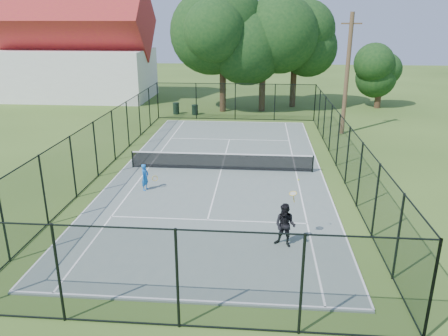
# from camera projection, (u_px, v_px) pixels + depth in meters

# --- Properties ---
(ground) EXTENTS (120.00, 120.00, 0.00)m
(ground) POSITION_uv_depth(u_px,v_px,m) (221.00, 171.00, 24.24)
(ground) COLOR #37551D
(tennis_court) EXTENTS (11.00, 24.00, 0.06)m
(tennis_court) POSITION_uv_depth(u_px,v_px,m) (221.00, 170.00, 24.23)
(tennis_court) COLOR slate
(tennis_court) RESTS_ON ground
(tennis_net) EXTENTS (10.08, 0.08, 0.95)m
(tennis_net) POSITION_uv_depth(u_px,v_px,m) (221.00, 161.00, 24.05)
(tennis_net) COLOR black
(tennis_net) RESTS_ON tennis_court
(fence) EXTENTS (13.10, 26.10, 3.00)m
(fence) POSITION_uv_depth(u_px,v_px,m) (221.00, 145.00, 23.75)
(fence) COLOR black
(fence) RESTS_ON ground
(tree_near_left) EXTENTS (7.66, 7.66, 9.99)m
(tree_near_left) POSITION_uv_depth(u_px,v_px,m) (223.00, 41.00, 37.72)
(tree_near_left) COLOR #332114
(tree_near_left) RESTS_ON ground
(tree_near_mid) EXTENTS (6.95, 6.95, 9.09)m
(tree_near_mid) POSITION_uv_depth(u_px,v_px,m) (263.00, 47.00, 38.12)
(tree_near_mid) COLOR #332114
(tree_near_mid) RESTS_ON ground
(tree_near_right) EXTENTS (6.21, 6.21, 8.57)m
(tree_near_right) POSITION_uv_depth(u_px,v_px,m) (295.00, 48.00, 40.09)
(tree_near_right) COLOR #332114
(tree_near_right) RESTS_ON ground
(tree_far_right) EXTENTS (3.82, 3.82, 5.05)m
(tree_far_right) POSITION_uv_depth(u_px,v_px,m) (381.00, 74.00, 40.22)
(tree_far_right) COLOR #332114
(tree_far_right) RESTS_ON ground
(building) EXTENTS (15.30, 8.15, 11.87)m
(building) POSITION_uv_depth(u_px,v_px,m) (75.00, 50.00, 44.70)
(building) COLOR silver
(building) RESTS_ON ground
(trash_bin_left) EXTENTS (0.58, 0.58, 1.01)m
(trash_bin_left) POSITION_uv_depth(u_px,v_px,m) (176.00, 108.00, 38.41)
(trash_bin_left) COLOR black
(trash_bin_left) RESTS_ON ground
(trash_bin_right) EXTENTS (0.58, 0.58, 0.87)m
(trash_bin_right) POSITION_uv_depth(u_px,v_px,m) (195.00, 110.00, 38.19)
(trash_bin_right) COLOR black
(trash_bin_right) RESTS_ON ground
(utility_pole) EXTENTS (1.40, 0.30, 8.45)m
(utility_pole) POSITION_uv_depth(u_px,v_px,m) (347.00, 74.00, 30.69)
(utility_pole) COLOR #4C3823
(utility_pole) RESTS_ON ground
(player_blue) EXTENTS (0.80, 0.55, 1.31)m
(player_blue) POSITION_uv_depth(u_px,v_px,m) (145.00, 177.00, 21.19)
(player_blue) COLOR blue
(player_blue) RESTS_ON tennis_court
(player_black) EXTENTS (0.98, 0.95, 2.48)m
(player_black) POSITION_uv_depth(u_px,v_px,m) (285.00, 225.00, 15.87)
(player_black) COLOR black
(player_black) RESTS_ON tennis_court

